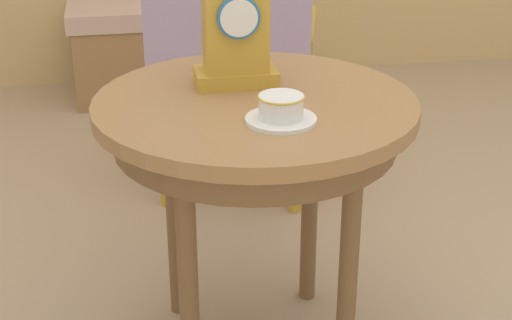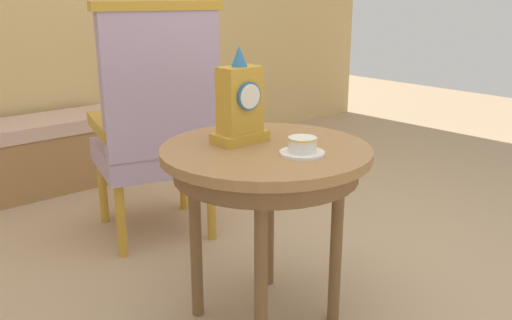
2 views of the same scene
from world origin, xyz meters
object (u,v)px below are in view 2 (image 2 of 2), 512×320
Objects in this scene: teacup_left at (302,147)px; window_bench at (49,153)px; side_table at (266,168)px; mantel_clock at (240,104)px; armchair at (156,122)px.

window_bench is (-0.07, 2.09, -0.47)m from teacup_left.
teacup_left is at bearing -79.50° from side_table.
teacup_left is 2.14m from window_bench.
window_bench is at bearing 91.33° from side_table.
mantel_clock is at bearing -89.43° from window_bench.
teacup_left is (0.03, -0.15, 0.10)m from side_table.
teacup_left is at bearing -77.94° from mantel_clock.
armchair is at bearing 87.03° from teacup_left.
side_table is 1.98m from window_bench.
teacup_left is 0.28m from mantel_clock.
window_bench is (-0.12, 1.09, -0.37)m from armchair.
armchair is 1.16m from window_bench.
armchair reaches higher than window_bench.
armchair is at bearing 81.94° from mantel_clock.
mantel_clock is (-0.03, 0.11, 0.21)m from side_table.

